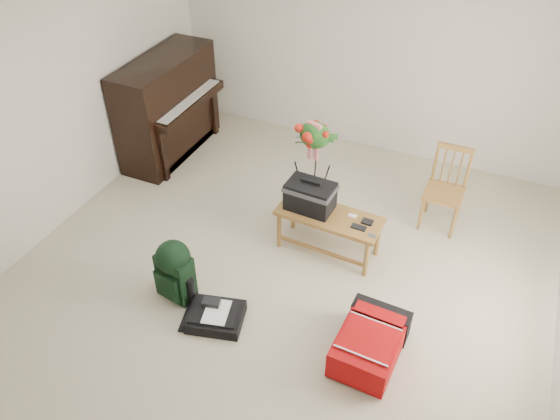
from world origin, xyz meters
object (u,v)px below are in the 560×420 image
at_px(green_backpack, 174,268).
at_px(flower_stand, 313,175).
at_px(black_duffel, 216,316).
at_px(bench, 316,203).
at_px(dining_chair, 445,190).
at_px(piano, 169,109).
at_px(red_suitcase, 371,339).

distance_m(green_backpack, flower_stand, 1.70).
bearing_deg(flower_stand, black_duffel, -81.24).
height_order(bench, flower_stand, flower_stand).
bearing_deg(black_duffel, bench, 57.36).
bearing_deg(green_backpack, dining_chair, 56.56).
height_order(piano, green_backpack, piano).
xyz_separation_m(black_duffel, green_backpack, (-0.48, 0.13, 0.28)).
bearing_deg(red_suitcase, piano, 150.73).
height_order(black_duffel, green_backpack, green_backpack).
bearing_deg(flower_stand, red_suitcase, -34.02).
bearing_deg(dining_chair, black_duffel, -124.29).
bearing_deg(dining_chair, green_backpack, -133.54).
relative_size(green_backpack, flower_stand, 0.51).
xyz_separation_m(bench, red_suitcase, (0.92, -1.05, -0.40)).
relative_size(piano, dining_chair, 1.65).
bearing_deg(black_duffel, piano, 115.71).
xyz_separation_m(piano, black_duffel, (1.90, -2.27, -0.53)).
distance_m(piano, red_suitcase, 3.85).
bearing_deg(green_backpack, flower_stand, 74.58).
height_order(bench, red_suitcase, bench).
bearing_deg(dining_chair, piano, 179.38).
xyz_separation_m(piano, green_backpack, (1.42, -2.14, -0.24)).
bearing_deg(flower_stand, bench, -46.01).
height_order(red_suitcase, green_backpack, green_backpack).
bearing_deg(black_duffel, red_suitcase, -3.79).
relative_size(dining_chair, red_suitcase, 1.23).
relative_size(bench, black_duffel, 1.88).
relative_size(dining_chair, green_backpack, 1.41).
xyz_separation_m(dining_chair, green_backpack, (-2.01, -2.07, -0.09)).
height_order(black_duffel, flower_stand, flower_stand).
bearing_deg(black_duffel, flower_stand, 66.59).
bearing_deg(bench, black_duffel, -105.56).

